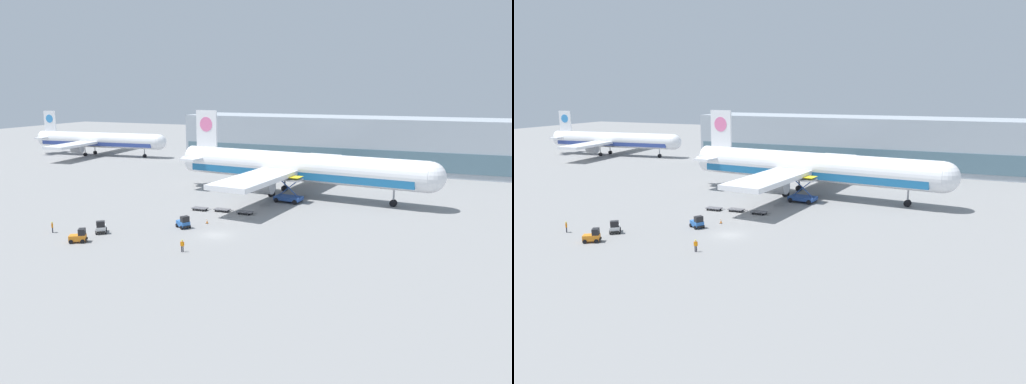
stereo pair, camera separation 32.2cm
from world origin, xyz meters
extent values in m
plane|color=gray|center=(0.00, 0.00, 0.00)|extent=(400.00, 400.00, 0.00)
cube|color=#9EA8B2|center=(2.20, 73.51, 7.00)|extent=(90.00, 18.00, 14.00)
cube|color=slate|center=(2.20, 64.41, 3.85)|extent=(88.20, 0.20, 4.90)
cylinder|color=white|center=(2.63, 31.35, 6.10)|extent=(52.32, 10.85, 5.80)
cube|color=#1E669E|center=(2.63, 31.35, 4.79)|extent=(48.17, 10.33, 1.45)
sphere|color=white|center=(28.50, 28.81, 6.10)|extent=(5.68, 5.68, 5.68)
cone|color=white|center=(-23.25, 33.89, 6.10)|extent=(6.89, 6.11, 5.51)
cube|color=white|center=(-19.11, 33.48, 13.00)|extent=(5.22, 0.95, 8.00)
cylinder|color=pink|center=(-19.11, 33.48, 13.96)|extent=(3.24, 0.86, 3.20)
cube|color=white|center=(-20.14, 33.58, 6.68)|extent=(4.85, 13.29, 0.50)
cube|color=white|center=(0.04, 31.60, 5.38)|extent=(12.65, 48.55, 0.90)
cylinder|color=#9EA0A5|center=(-0.94, 21.57, 3.58)|extent=(4.45, 3.20, 2.80)
cylinder|color=#9EA0A5|center=(1.03, 41.63, 3.58)|extent=(4.45, 3.20, 2.80)
cylinder|color=#9EA0A5|center=(22.29, 29.42, 2.65)|extent=(0.36, 0.36, 4.00)
cylinder|color=black|center=(22.29, 29.42, 0.65)|extent=(1.38, 1.02, 1.30)
cylinder|color=#9EA0A5|center=(-1.82, 28.57, 2.65)|extent=(0.36, 0.36, 4.00)
cylinder|color=black|center=(-1.82, 28.57, 0.65)|extent=(1.38, 1.02, 1.30)
cylinder|color=#9EA0A5|center=(-1.20, 34.94, 2.65)|extent=(0.36, 0.36, 4.00)
cylinder|color=black|center=(-1.20, 34.94, 0.65)|extent=(1.38, 1.02, 1.30)
cylinder|color=white|center=(-76.85, 66.32, 5.14)|extent=(44.05, 9.33, 4.88)
cube|color=#2D428E|center=(-76.85, 66.32, 4.04)|extent=(40.56, 8.88, 1.22)
sphere|color=white|center=(-55.08, 68.55, 5.14)|extent=(4.79, 4.79, 4.79)
cone|color=white|center=(-98.63, 64.08, 5.14)|extent=(5.82, 5.16, 4.64)
cube|color=white|center=(-95.15, 64.44, 10.95)|extent=(4.39, 0.82, 6.74)
cylinder|color=#3384CC|center=(-95.15, 64.44, 11.75)|extent=(2.73, 0.74, 2.69)
cube|color=white|center=(-96.02, 64.35, 5.62)|extent=(4.13, 11.20, 0.42)
cube|color=white|center=(-79.03, 66.09, 4.53)|extent=(10.83, 40.89, 0.76)
cylinder|color=#9EA0A5|center=(-78.16, 57.65, 3.01)|extent=(3.76, 2.71, 2.36)
cylinder|color=#9EA0A5|center=(-79.90, 74.54, 3.01)|extent=(3.76, 2.71, 2.36)
cylinder|color=#9EA0A5|center=(-60.30, 68.02, 2.23)|extent=(0.30, 0.30, 3.37)
cylinder|color=black|center=(-60.30, 68.02, 0.55)|extent=(1.17, 0.87, 1.09)
cylinder|color=#9EA0A5|center=(-80.06, 63.28, 2.23)|extent=(0.30, 0.30, 3.37)
cylinder|color=black|center=(-80.06, 63.28, 0.55)|extent=(1.17, 0.87, 1.09)
cylinder|color=#9EA0A5|center=(-80.61, 68.64, 2.23)|extent=(0.30, 0.30, 3.37)
cylinder|color=black|center=(-80.61, 68.64, 0.55)|extent=(1.17, 0.87, 1.09)
cube|color=#284C99|center=(2.93, 25.45, 0.80)|extent=(5.47, 3.49, 0.70)
cube|color=#B2B2B7|center=(2.93, 25.45, 4.50)|extent=(5.19, 3.32, 0.30)
cube|color=yellow|center=(2.93, 25.45, 5.05)|extent=(5.19, 3.32, 0.08)
cube|color=#284C99|center=(2.93, 25.45, 2.83)|extent=(4.26, 0.58, 3.48)
cube|color=#284C99|center=(2.93, 25.45, 2.83)|extent=(4.26, 0.58, 3.48)
cylinder|color=black|center=(5.02, 26.75, 0.45)|extent=(0.93, 0.45, 0.90)
cylinder|color=black|center=(4.72, 23.77, 0.45)|extent=(0.93, 0.45, 0.90)
cylinder|color=black|center=(1.13, 27.13, 0.45)|extent=(0.93, 0.45, 0.90)
cylinder|color=black|center=(0.84, 24.15, 0.45)|extent=(0.93, 0.45, 0.90)
cube|color=silver|center=(-16.76, -5.60, 0.70)|extent=(2.52, 2.67, 0.80)
cube|color=black|center=(-16.36, -6.11, 1.55)|extent=(1.53, 1.47, 0.90)
cube|color=black|center=(-16.00, -6.57, 0.42)|extent=(1.09, 0.90, 0.24)
cylinder|color=black|center=(-15.71, -5.80, 0.30)|extent=(0.56, 0.62, 0.60)
cylinder|color=black|center=(-16.81, -6.67, 0.30)|extent=(0.56, 0.62, 0.60)
cylinder|color=black|center=(-16.70, -4.54, 0.30)|extent=(0.56, 0.62, 0.60)
cylinder|color=black|center=(-17.81, -5.40, 0.30)|extent=(0.56, 0.62, 0.60)
cube|color=#2D66B7|center=(-6.61, 1.70, 0.70)|extent=(2.69, 2.41, 0.80)
cube|color=black|center=(-6.06, 1.35, 1.55)|extent=(1.42, 1.53, 0.90)
cube|color=black|center=(-5.56, 1.05, 0.42)|extent=(0.80, 1.15, 0.24)
cylinder|color=black|center=(-5.55, 1.87, 0.30)|extent=(0.64, 0.52, 0.60)
cylinder|color=black|center=(-6.30, 0.68, 0.30)|extent=(0.64, 0.52, 0.60)
cylinder|color=black|center=(-6.92, 2.72, 0.30)|extent=(0.64, 0.52, 0.60)
cylinder|color=black|center=(-7.66, 1.53, 0.30)|extent=(0.64, 0.52, 0.60)
cube|color=orange|center=(-16.65, -10.82, 0.70)|extent=(2.69, 2.38, 0.80)
cube|color=black|center=(-16.09, -10.49, 1.55)|extent=(1.41, 1.53, 0.90)
cube|color=black|center=(-15.59, -10.19, 0.42)|extent=(0.78, 1.17, 0.24)
cylinder|color=black|center=(-16.31, -9.80, 0.30)|extent=(0.64, 0.51, 0.60)
cylinder|color=black|center=(-15.60, -11.01, 0.30)|extent=(0.64, 0.51, 0.60)
cylinder|color=black|center=(-17.69, -10.62, 0.30)|extent=(0.64, 0.51, 0.60)
cylinder|color=black|center=(-16.98, -11.83, 0.30)|extent=(0.64, 0.51, 0.60)
cube|color=#56565B|center=(-9.73, 12.84, 0.42)|extent=(2.80, 1.51, 0.12)
cube|color=#56565B|center=(-7.88, 12.84, 0.42)|extent=(0.90, 0.08, 0.08)
cylinder|color=black|center=(-8.75, 13.48, 0.18)|extent=(0.36, 0.14, 0.36)
cylinder|color=black|center=(-8.75, 12.20, 0.18)|extent=(0.36, 0.14, 0.36)
cylinder|color=black|center=(-10.71, 13.48, 0.18)|extent=(0.36, 0.14, 0.36)
cylinder|color=black|center=(-10.71, 12.21, 0.18)|extent=(0.36, 0.14, 0.36)
cube|color=#56565B|center=(-5.58, 13.55, 0.42)|extent=(2.80, 1.51, 0.12)
cube|color=#56565B|center=(-3.73, 13.55, 0.42)|extent=(0.90, 0.08, 0.08)
cylinder|color=black|center=(-4.60, 14.19, 0.18)|extent=(0.36, 0.14, 0.36)
cylinder|color=black|center=(-4.61, 12.91, 0.18)|extent=(0.36, 0.14, 0.36)
cylinder|color=black|center=(-6.56, 14.19, 0.18)|extent=(0.36, 0.14, 0.36)
cylinder|color=black|center=(-6.57, 12.92, 0.18)|extent=(0.36, 0.14, 0.36)
cube|color=#56565B|center=(-0.98, 13.42, 0.42)|extent=(2.80, 1.51, 0.12)
cube|color=#56565B|center=(0.87, 13.41, 0.42)|extent=(0.90, 0.08, 0.08)
cylinder|color=black|center=(0.00, 14.05, 0.18)|extent=(0.36, 0.14, 0.36)
cylinder|color=black|center=(0.00, 12.78, 0.18)|extent=(0.36, 0.14, 0.36)
cylinder|color=black|center=(-1.96, 14.06, 0.18)|extent=(0.36, 0.14, 0.36)
cylinder|color=black|center=(-1.96, 12.78, 0.18)|extent=(0.36, 0.14, 0.36)
cylinder|color=black|center=(-0.58, -8.80, 0.41)|extent=(0.14, 0.14, 0.83)
cylinder|color=black|center=(-0.38, -8.76, 0.41)|extent=(0.14, 0.14, 0.83)
cube|color=orange|center=(-0.48, -8.78, 1.14)|extent=(0.40, 0.29, 0.62)
cylinder|color=orange|center=(-0.71, -8.83, 1.17)|extent=(0.09, 0.09, 0.56)
cylinder|color=orange|center=(-0.24, -8.73, 1.17)|extent=(0.09, 0.09, 0.56)
sphere|color=#DBB28E|center=(-0.48, -8.78, 1.56)|extent=(0.22, 0.22, 0.22)
sphere|color=yellow|center=(-0.48, -8.78, 1.62)|extent=(0.21, 0.21, 0.21)
cylinder|color=black|center=(-23.74, -8.37, 0.41)|extent=(0.14, 0.14, 0.81)
cylinder|color=black|center=(-23.61, -8.52, 0.41)|extent=(0.14, 0.14, 0.81)
cube|color=orange|center=(-23.68, -8.44, 1.12)|extent=(0.40, 0.42, 0.61)
cylinder|color=orange|center=(-23.83, -8.26, 1.15)|extent=(0.09, 0.09, 0.55)
cylinder|color=orange|center=(-23.52, -8.63, 1.15)|extent=(0.09, 0.09, 0.55)
sphere|color=tan|center=(-23.68, -8.44, 1.53)|extent=(0.22, 0.22, 0.22)
sphere|color=yellow|center=(-23.68, -8.44, 1.60)|extent=(0.21, 0.21, 0.21)
cube|color=black|center=(-4.27, 5.37, 0.02)|extent=(0.40, 0.40, 0.04)
cone|color=orange|center=(-4.27, 5.37, 0.41)|extent=(0.32, 0.32, 0.74)
cylinder|color=white|center=(-4.27, 5.37, 0.45)|extent=(0.19, 0.19, 0.10)
camera|label=1|loc=(33.53, -64.43, 21.77)|focal=35.00mm
camera|label=2|loc=(33.83, -64.31, 21.77)|focal=35.00mm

